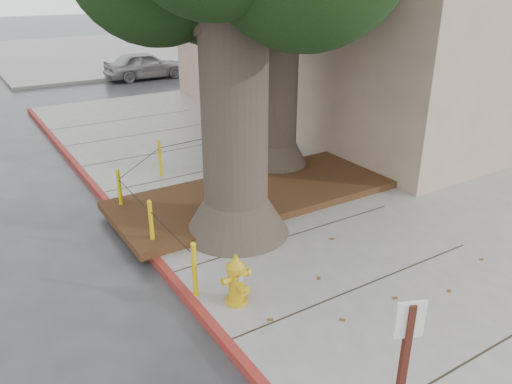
# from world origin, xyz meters

# --- Properties ---
(ground) EXTENTS (140.00, 140.00, 0.00)m
(ground) POSITION_xyz_m (0.00, 0.00, 0.00)
(ground) COLOR #28282B
(ground) RESTS_ON ground
(sidewalk_main) EXTENTS (16.00, 26.00, 0.15)m
(sidewalk_main) POSITION_xyz_m (6.00, 2.50, 0.07)
(sidewalk_main) COLOR slate
(sidewalk_main) RESTS_ON ground
(sidewalk_far) EXTENTS (16.00, 20.00, 0.15)m
(sidewalk_far) POSITION_xyz_m (6.00, 30.00, 0.07)
(sidewalk_far) COLOR slate
(sidewalk_far) RESTS_ON ground
(curb_red) EXTENTS (0.14, 26.00, 0.16)m
(curb_red) POSITION_xyz_m (-2.00, 2.50, 0.07)
(curb_red) COLOR maroon
(curb_red) RESTS_ON ground
(planter_bed) EXTENTS (6.40, 2.60, 0.16)m
(planter_bed) POSITION_xyz_m (0.90, 3.90, 0.23)
(planter_bed) COLOR black
(planter_bed) RESTS_ON sidewalk_main
(bollard_ring) EXTENTS (3.79, 5.39, 0.95)m
(bollard_ring) POSITION_xyz_m (-0.87, 4.38, 0.66)
(bollard_ring) COLOR gold
(bollard_ring) RESTS_ON sidewalk_main
(fire_hydrant) EXTENTS (0.44, 0.39, 0.83)m
(fire_hydrant) POSITION_xyz_m (-1.45, 0.70, 0.55)
(fire_hydrant) COLOR gold
(fire_hydrant) RESTS_ON sidewalk_main
(car_silver) EXTENTS (3.97, 1.60, 1.35)m
(car_silver) POSITION_xyz_m (4.18, 19.63, 0.68)
(car_silver) COLOR #9A9A9F
(car_silver) RESTS_ON ground
(car_red) EXTENTS (3.44, 1.59, 1.09)m
(car_red) POSITION_xyz_m (12.79, 17.83, 0.55)
(car_red) COLOR maroon
(car_red) RESTS_ON ground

